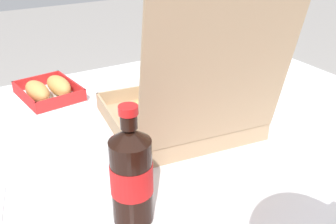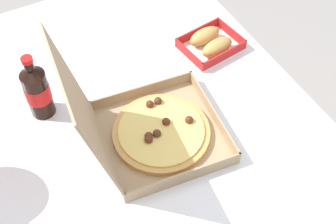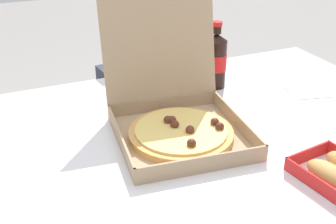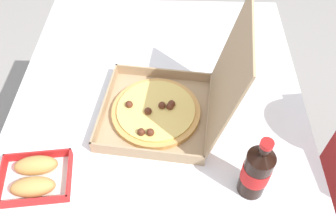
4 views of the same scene
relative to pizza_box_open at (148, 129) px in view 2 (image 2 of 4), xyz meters
name	(u,v)px [view 2 (image 2 of 4)]	position (x,y,z in m)	size (l,w,h in m)	color
ground_plane	(155,224)	(0.06, -0.03, -0.76)	(10.00, 10.00, 0.00)	gray
dining_table	(151,134)	(0.06, -0.03, -0.12)	(1.41, 0.96, 0.71)	white
pizza_box_open	(148,129)	(0.00, 0.00, 0.00)	(0.38, 0.44, 0.37)	tan
bread_side_box	(211,43)	(0.24, -0.36, -0.03)	(0.17, 0.21, 0.06)	white
cola_bottle	(37,90)	(0.25, 0.23, 0.04)	(0.07, 0.07, 0.22)	black
paper_menu	(58,35)	(0.55, 0.08, -0.05)	(0.21, 0.15, 0.00)	white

